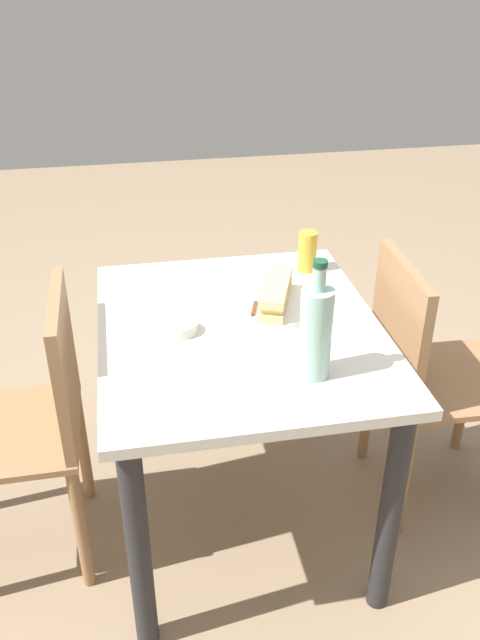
% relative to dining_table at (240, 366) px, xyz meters
% --- Properties ---
extents(ground_plane, '(8.00, 8.00, 0.00)m').
position_rel_dining_table_xyz_m(ground_plane, '(0.00, 0.00, -0.59)').
color(ground_plane, '#8C755B').
extents(dining_table, '(0.91, 0.77, 0.73)m').
position_rel_dining_table_xyz_m(dining_table, '(0.00, 0.00, 0.00)').
color(dining_table, beige).
rests_on(dining_table, ground).
extents(chair_far, '(0.40, 0.40, 0.86)m').
position_rel_dining_table_xyz_m(chair_far, '(0.00, 0.58, -0.10)').
color(chair_far, '#936B47').
rests_on(chair_far, ground).
extents(chair_near, '(0.42, 0.42, 0.86)m').
position_rel_dining_table_xyz_m(chair_near, '(0.02, -0.58, -0.10)').
color(chair_near, '#936B47').
rests_on(chair_near, ground).
extents(plate_near, '(0.25, 0.25, 0.01)m').
position_rel_dining_table_xyz_m(plate_near, '(0.09, -0.12, 0.14)').
color(plate_near, white).
rests_on(plate_near, dining_table).
extents(baguette_sandwich_near, '(0.26, 0.15, 0.07)m').
position_rel_dining_table_xyz_m(baguette_sandwich_near, '(0.09, -0.12, 0.18)').
color(baguette_sandwich_near, '#DBB77A').
rests_on(baguette_sandwich_near, plate_near).
extents(knife_near, '(0.17, 0.07, 0.01)m').
position_rel_dining_table_xyz_m(knife_near, '(0.10, -0.06, 0.15)').
color(knife_near, silver).
rests_on(knife_near, plate_near).
extents(water_bottle, '(0.08, 0.08, 0.31)m').
position_rel_dining_table_xyz_m(water_bottle, '(-0.26, -0.14, 0.26)').
color(water_bottle, '#99C6B7').
rests_on(water_bottle, dining_table).
extents(beer_glass, '(0.06, 0.06, 0.13)m').
position_rel_dining_table_xyz_m(beer_glass, '(0.31, -0.28, 0.20)').
color(beer_glass, gold).
rests_on(beer_glass, dining_table).
extents(olive_bowl, '(0.09, 0.09, 0.03)m').
position_rel_dining_table_xyz_m(olive_bowl, '(0.00, 0.16, 0.15)').
color(olive_bowl, silver).
rests_on(olive_bowl, dining_table).
extents(paper_napkin, '(0.16, 0.16, 0.00)m').
position_rel_dining_table_xyz_m(paper_napkin, '(0.27, 0.23, 0.13)').
color(paper_napkin, white).
rests_on(paper_napkin, dining_table).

